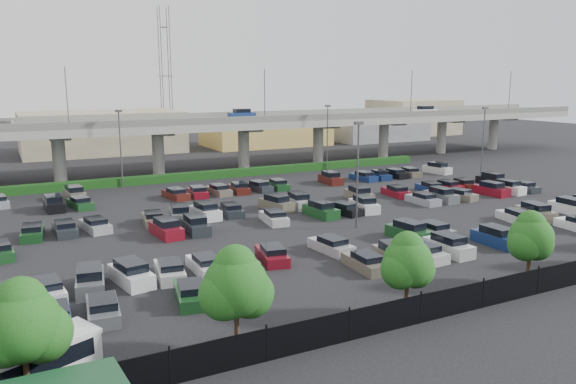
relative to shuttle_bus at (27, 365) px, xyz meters
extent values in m
plane|color=black|center=(29.96, 25.20, -1.16)|extent=(280.00, 280.00, 0.00)
cube|color=gray|center=(29.96, 57.20, 6.09)|extent=(150.00, 13.00, 1.10)
cube|color=#5D5D58|center=(29.96, 50.95, 7.14)|extent=(150.00, 0.50, 1.00)
cube|color=#5D5D58|center=(29.96, 63.45, 7.14)|extent=(150.00, 0.50, 1.00)
cylinder|color=gray|center=(6.96, 57.20, 2.19)|extent=(1.80, 1.80, 6.70)
cube|color=#5D5D58|center=(6.96, 57.20, 5.34)|extent=(2.60, 9.75, 0.50)
cylinder|color=gray|center=(20.96, 57.20, 2.19)|extent=(1.80, 1.80, 6.70)
cube|color=#5D5D58|center=(20.96, 57.20, 5.34)|extent=(2.60, 9.75, 0.50)
cylinder|color=gray|center=(34.96, 57.20, 2.19)|extent=(1.80, 1.80, 6.70)
cube|color=#5D5D58|center=(34.96, 57.20, 5.34)|extent=(2.60, 9.75, 0.50)
cylinder|color=gray|center=(48.96, 57.20, 2.19)|extent=(1.80, 1.80, 6.70)
cube|color=#5D5D58|center=(48.96, 57.20, 5.34)|extent=(2.60, 9.75, 0.50)
cylinder|color=gray|center=(62.96, 57.20, 2.19)|extent=(1.80, 1.80, 6.70)
cube|color=#5D5D58|center=(62.96, 57.20, 5.34)|extent=(2.60, 9.75, 0.50)
cylinder|color=gray|center=(76.96, 57.20, 2.19)|extent=(1.80, 1.80, 6.70)
cube|color=#5D5D58|center=(76.96, 57.20, 5.34)|extent=(2.60, 9.75, 0.50)
cylinder|color=gray|center=(90.96, 57.20, 2.19)|extent=(1.80, 1.80, 6.70)
cube|color=#5D5D58|center=(90.96, 57.20, 5.34)|extent=(2.60, 9.75, 0.50)
cube|color=navy|center=(35.96, 60.20, 7.17)|extent=(4.40, 1.82, 1.05)
cube|color=black|center=(35.96, 60.20, 7.99)|extent=(2.60, 1.60, 0.65)
cube|color=white|center=(69.96, 54.20, 7.17)|extent=(4.40, 1.82, 1.05)
cube|color=black|center=(69.96, 54.20, 7.99)|extent=(2.60, 1.60, 0.65)
cylinder|color=#4A494E|center=(7.96, 51.10, 10.64)|extent=(0.14, 0.14, 8.00)
cylinder|color=#4A494E|center=(35.96, 51.10, 10.64)|extent=(0.14, 0.14, 8.00)
cylinder|color=#4A494E|center=(63.96, 51.10, 10.64)|extent=(0.14, 0.14, 8.00)
cylinder|color=#4A494E|center=(87.96, 51.10, 10.64)|extent=(0.14, 0.14, 8.00)
cube|color=#113A11|center=(29.96, 50.20, -0.61)|extent=(66.00, 1.60, 1.10)
cube|color=black|center=(29.96, -2.80, -0.26)|extent=(70.00, 0.06, 1.80)
cylinder|color=black|center=(5.96, -2.80, -0.16)|extent=(0.10, 0.10, 2.00)
cylinder|color=black|center=(10.96, -2.80, -0.16)|extent=(0.10, 0.10, 2.00)
cylinder|color=black|center=(15.96, -2.80, -0.16)|extent=(0.10, 0.10, 2.00)
cylinder|color=black|center=(20.96, -2.80, -0.16)|extent=(0.10, 0.10, 2.00)
cylinder|color=black|center=(25.96, -2.80, -0.16)|extent=(0.10, 0.10, 2.00)
cylinder|color=black|center=(30.96, -2.80, -0.16)|extent=(0.10, 0.10, 2.00)
cylinder|color=#332316|center=(-0.04, -1.37, -0.07)|extent=(0.26, 0.26, 2.17)
sphere|color=#134A15|center=(-0.04, -1.37, 2.58)|extent=(3.37, 3.37, 3.37)
sphere|color=#134A15|center=(0.74, -1.27, 1.97)|extent=(2.65, 2.65, 2.65)
sphere|color=#134A15|center=(-0.70, -1.45, 2.22)|extent=(2.65, 2.65, 2.65)
sphere|color=#134A15|center=(0.00, -1.25, 3.54)|extent=(2.29, 2.29, 2.29)
cylinder|color=#332316|center=(9.96, -1.25, -0.07)|extent=(0.26, 0.26, 2.18)
sphere|color=#134A15|center=(9.96, -1.25, 2.60)|extent=(3.39, 3.39, 3.39)
sphere|color=#134A15|center=(10.75, -1.15, 1.99)|extent=(2.67, 2.67, 2.67)
sphere|color=#134A15|center=(9.29, -1.33, 2.24)|extent=(2.67, 2.67, 2.67)
sphere|color=#134A15|center=(10.00, -1.13, 3.57)|extent=(2.30, 2.30, 2.30)
cylinder|color=#332316|center=(20.96, -1.47, -0.18)|extent=(0.26, 0.26, 1.96)
sphere|color=#134A15|center=(20.96, -1.47, 2.21)|extent=(3.04, 3.04, 3.04)
sphere|color=#134A15|center=(21.66, -1.37, 1.67)|extent=(2.39, 2.39, 2.39)
sphere|color=#134A15|center=(20.36, -1.55, 1.88)|extent=(2.39, 2.39, 2.39)
sphere|color=#134A15|center=(21.00, -1.35, 3.08)|extent=(2.06, 2.06, 2.06)
cylinder|color=#332316|center=(31.96, -1.18, -0.17)|extent=(0.26, 0.26, 1.97)
sphere|color=#134A15|center=(31.96, -1.18, 2.24)|extent=(3.07, 3.07, 3.07)
sphere|color=#134A15|center=(32.67, -1.08, 1.69)|extent=(2.41, 2.41, 2.41)
sphere|color=#134A15|center=(31.36, -1.26, 1.91)|extent=(2.41, 2.41, 2.41)
sphere|color=#134A15|center=(32.00, -1.06, 3.11)|extent=(2.08, 2.08, 2.08)
cube|color=silver|center=(0.00, 0.00, -0.21)|extent=(6.86, 4.61, 1.91)
cube|color=black|center=(0.00, 0.00, 0.25)|extent=(6.05, 4.30, 0.86)
cube|color=silver|center=(0.00, 0.00, 0.86)|extent=(6.98, 4.73, 0.23)
cube|color=navy|center=(1.71, 6.70, -0.75)|extent=(1.99, 4.47, 0.82)
cube|color=black|center=(1.71, 6.50, -0.12)|extent=(1.69, 2.36, 0.50)
cube|color=#5A5E62|center=(4.46, 6.70, -0.75)|extent=(2.27, 4.56, 0.82)
cube|color=black|center=(4.46, 6.50, -0.12)|extent=(1.83, 2.45, 0.50)
cube|color=#19461F|center=(9.96, 6.70, -0.75)|extent=(2.59, 4.66, 0.82)
cube|color=black|center=(9.96, 6.51, -0.12)|extent=(1.99, 2.55, 0.50)
cube|color=#252B30|center=(12.71, 6.70, -0.75)|extent=(2.46, 4.62, 0.82)
cube|color=black|center=(12.71, 6.51, -0.12)|extent=(1.93, 2.52, 0.50)
cube|color=#676151|center=(23.71, 6.70, -0.75)|extent=(2.00, 4.47, 0.82)
cube|color=black|center=(23.71, 6.50, -0.12)|extent=(1.70, 2.36, 0.50)
cube|color=#676151|center=(26.46, 6.70, -0.63)|extent=(2.47, 4.63, 1.05)
cube|color=black|center=(26.46, 6.70, 0.19)|extent=(1.98, 2.82, 0.65)
cube|color=silver|center=(29.21, 6.70, -0.75)|extent=(2.10, 4.51, 0.82)
cube|color=black|center=(29.21, 6.50, -0.12)|extent=(1.74, 2.40, 0.50)
cube|color=silver|center=(31.96, 6.70, -0.63)|extent=(1.90, 4.43, 1.05)
cube|color=black|center=(31.96, 6.70, 0.19)|extent=(1.65, 2.63, 0.65)
cube|color=navy|center=(37.46, 6.70, -0.63)|extent=(1.83, 4.40, 1.05)
cube|color=black|center=(37.46, 6.70, 0.19)|extent=(1.61, 2.60, 0.65)
cube|color=#A6A5A9|center=(-1.04, 11.70, -0.75)|extent=(2.36, 4.59, 0.82)
cube|color=black|center=(-1.04, 11.50, -0.12)|extent=(1.88, 2.48, 0.50)
cube|color=white|center=(1.71, 11.70, -0.75)|extent=(2.22, 4.55, 0.82)
cube|color=black|center=(1.71, 11.50, -0.12)|extent=(1.81, 2.44, 0.50)
cube|color=#5A5E62|center=(4.46, 11.70, -0.63)|extent=(2.46, 4.62, 1.05)
cube|color=black|center=(4.46, 11.70, 0.19)|extent=(1.97, 2.81, 0.65)
cube|color=white|center=(7.21, 11.70, -0.63)|extent=(2.58, 4.65, 1.05)
cube|color=black|center=(7.21, 11.70, 0.19)|extent=(2.04, 2.84, 0.65)
cube|color=silver|center=(9.96, 11.70, -0.75)|extent=(2.39, 4.60, 0.82)
cube|color=black|center=(9.96, 11.50, -0.12)|extent=(1.90, 2.49, 0.50)
cube|color=white|center=(12.71, 11.70, -0.75)|extent=(1.83, 4.40, 0.82)
cube|color=black|center=(12.71, 11.50, -0.12)|extent=(1.61, 2.30, 0.50)
cube|color=#676151|center=(15.46, 11.70, -0.75)|extent=(2.06, 4.49, 0.82)
cube|color=black|center=(15.46, 11.50, -0.12)|extent=(1.73, 2.38, 0.50)
cube|color=maroon|center=(18.21, 11.70, -0.75)|extent=(2.62, 4.66, 0.82)
cube|color=black|center=(18.21, 11.51, -0.12)|extent=(2.01, 2.56, 0.50)
cube|color=#A6A5A9|center=(23.71, 11.70, -0.75)|extent=(2.27, 4.57, 0.82)
cube|color=black|center=(23.71, 11.50, -0.12)|extent=(1.83, 2.45, 0.50)
cube|color=#19461F|center=(31.96, 11.70, -0.63)|extent=(2.37, 4.60, 1.05)
cube|color=black|center=(31.96, 11.70, 0.19)|extent=(1.92, 2.78, 0.65)
cube|color=#5A5E62|center=(34.71, 11.70, -0.75)|extent=(1.87, 4.42, 0.82)
cube|color=black|center=(34.71, 11.50, -0.12)|extent=(1.63, 2.32, 0.50)
cube|color=silver|center=(45.71, 11.70, -0.75)|extent=(2.59, 4.66, 0.82)
cube|color=black|center=(45.71, 11.51, -0.12)|extent=(1.99, 2.55, 0.50)
cube|color=#676151|center=(48.46, 11.70, -0.63)|extent=(2.45, 4.62, 1.05)
cube|color=black|center=(48.46, 11.70, 0.19)|extent=(1.97, 2.81, 0.65)
cube|color=white|center=(53.96, 11.70, -0.63)|extent=(1.92, 4.44, 1.05)
cube|color=black|center=(53.96, 11.70, 0.19)|extent=(1.66, 2.64, 0.65)
cube|color=maroon|center=(12.71, 22.70, -0.63)|extent=(2.24, 4.56, 1.05)
cube|color=black|center=(12.71, 22.70, 0.19)|extent=(1.85, 2.74, 0.65)
cube|color=#252B30|center=(15.46, 22.70, -0.63)|extent=(1.93, 4.45, 1.05)
cube|color=black|center=(15.46, 22.70, 0.19)|extent=(1.67, 2.64, 0.65)
cube|color=silver|center=(23.71, 22.70, -0.75)|extent=(2.32, 4.58, 0.82)
cube|color=black|center=(23.71, 22.50, -0.12)|extent=(1.86, 2.47, 0.50)
cube|color=#19461F|center=(29.21, 22.70, -0.63)|extent=(2.24, 4.56, 1.05)
cube|color=black|center=(29.21, 22.70, 0.19)|extent=(1.85, 2.74, 0.65)
cube|color=black|center=(31.96, 22.70, -0.75)|extent=(2.79, 4.70, 0.82)
cube|color=black|center=(31.96, 22.51, -0.12)|extent=(2.09, 2.61, 0.50)
cube|color=white|center=(34.71, 22.70, -0.63)|extent=(2.50, 4.63, 1.05)
cube|color=black|center=(34.71, 22.70, 0.19)|extent=(2.00, 2.82, 0.65)
cube|color=gray|center=(42.96, 22.70, -0.75)|extent=(1.87, 4.42, 0.82)
cube|color=black|center=(42.96, 22.50, -0.12)|extent=(1.63, 2.32, 0.50)
cube|color=#5A5E62|center=(45.71, 22.70, -0.63)|extent=(1.87, 4.42, 1.05)
cube|color=black|center=(45.71, 22.70, 0.19)|extent=(1.63, 2.62, 0.65)
cube|color=#676151|center=(48.46, 22.70, -0.75)|extent=(2.69, 4.68, 0.82)
cube|color=black|center=(48.46, 22.51, -0.12)|extent=(2.04, 2.58, 0.50)
cube|color=maroon|center=(53.96, 22.70, -0.63)|extent=(2.08, 4.50, 1.05)
cube|color=black|center=(53.96, 22.70, 0.19)|extent=(1.75, 2.69, 0.65)
cube|color=white|center=(56.71, 22.70, -0.63)|extent=(2.23, 4.55, 1.05)
cube|color=black|center=(56.71, 22.70, 0.19)|extent=(1.84, 2.74, 0.65)
cube|color=#252B30|center=(59.46, 22.70, -0.75)|extent=(1.85, 4.41, 0.82)
cube|color=black|center=(59.46, 22.50, -0.12)|extent=(1.61, 2.31, 0.50)
cube|color=#19461F|center=(1.71, 27.70, -0.75)|extent=(2.35, 4.59, 0.82)
cube|color=black|center=(1.71, 27.50, -0.12)|extent=(1.87, 2.48, 0.50)
cube|color=#252B30|center=(4.46, 27.70, -0.75)|extent=(1.95, 4.45, 0.82)
cube|color=black|center=(4.46, 27.50, -0.12)|extent=(1.67, 2.35, 0.50)
cube|color=#A6A5A9|center=(7.21, 27.70, -0.75)|extent=(2.54, 4.64, 0.82)
cube|color=black|center=(7.21, 27.51, -0.12)|extent=(1.97, 2.54, 0.50)
cube|color=#676151|center=(12.71, 27.70, -0.75)|extent=(2.41, 4.61, 0.82)
cube|color=black|center=(12.71, 27.50, -0.12)|extent=(1.90, 2.50, 0.50)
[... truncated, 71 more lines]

